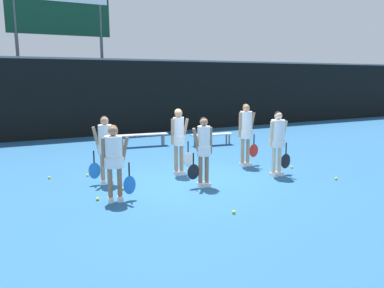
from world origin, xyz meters
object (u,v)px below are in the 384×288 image
at_px(tennis_ball_0, 234,212).
at_px(tennis_ball_3, 97,199).
at_px(scoreboard, 60,24).
at_px(bench_far, 143,136).
at_px(player_2, 278,138).
at_px(tennis_ball_6, 336,179).
at_px(player_5, 246,129).
at_px(tennis_ball_1, 87,175).
at_px(tennis_ball_4, 117,168).
at_px(player_0, 114,157).
at_px(tennis_ball_7, 123,189).
at_px(player_3, 105,145).
at_px(tennis_ball_2, 292,167).
at_px(player_1, 203,147).
at_px(player_4, 179,137).
at_px(bench_courtside, 212,136).
at_px(tennis_ball_5, 49,178).

xyz_separation_m(tennis_ball_0, tennis_ball_3, (-2.14, 1.93, 0.00)).
xyz_separation_m(scoreboard, tennis_ball_3, (-0.84, -10.27, -4.80)).
bearing_deg(bench_far, player_2, -65.92).
bearing_deg(tennis_ball_6, tennis_ball_0, -166.61).
bearing_deg(player_5, tennis_ball_0, -129.36).
distance_m(player_5, tennis_ball_1, 4.56).
bearing_deg(tennis_ball_4, player_0, -105.95).
relative_size(player_5, tennis_ball_7, 26.44).
xyz_separation_m(player_0, player_3, (0.14, 1.38, 0.02)).
relative_size(tennis_ball_1, tennis_ball_3, 0.98).
height_order(player_0, player_2, player_2).
bearing_deg(tennis_ball_0, tennis_ball_1, 116.08).
distance_m(tennis_ball_1, tennis_ball_2, 5.64).
distance_m(tennis_ball_0, tennis_ball_2, 4.14).
distance_m(player_1, player_5, 2.45).
xyz_separation_m(tennis_ball_1, tennis_ball_3, (-0.19, -2.06, 0.00)).
distance_m(player_0, tennis_ball_7, 1.18).
relative_size(tennis_ball_3, tennis_ball_7, 1.02).
bearing_deg(tennis_ball_0, tennis_ball_4, 102.96).
bearing_deg(bench_far, tennis_ball_4, -114.57).
xyz_separation_m(player_4, tennis_ball_3, (-2.43, -1.19, -0.98)).
relative_size(bench_courtside, bench_far, 0.85).
distance_m(player_3, player_5, 4.07).
bearing_deg(player_5, player_1, -150.05).
xyz_separation_m(player_0, tennis_ball_3, (-0.34, 0.19, -0.91)).
bearing_deg(bench_far, tennis_ball_6, -60.17).
height_order(tennis_ball_0, tennis_ball_6, same).
height_order(tennis_ball_2, tennis_ball_4, tennis_ball_2).
xyz_separation_m(player_1, tennis_ball_1, (-2.29, 2.12, -0.91)).
bearing_deg(tennis_ball_7, tennis_ball_3, -145.36).
distance_m(scoreboard, player_2, 11.66).
xyz_separation_m(scoreboard, player_4, (1.59, -9.08, -3.82)).
xyz_separation_m(player_4, tennis_ball_5, (-3.15, 1.06, -0.98)).
relative_size(tennis_ball_1, tennis_ball_6, 0.98).
height_order(tennis_ball_2, tennis_ball_3, same).
distance_m(player_2, tennis_ball_3, 4.77).
xyz_separation_m(player_1, tennis_ball_3, (-2.48, 0.07, -0.91)).
bearing_deg(player_3, tennis_ball_6, -13.57).
bearing_deg(tennis_ball_1, player_5, -10.80).
height_order(player_0, tennis_ball_3, player_0).
bearing_deg(tennis_ball_1, tennis_ball_2, -17.29).
bearing_deg(player_0, tennis_ball_3, 161.87).
height_order(tennis_ball_0, tennis_ball_3, same).
relative_size(player_1, tennis_ball_1, 24.05).
height_order(player_5, tennis_ball_6, player_5).
bearing_deg(tennis_ball_3, player_1, -1.51).
xyz_separation_m(player_0, player_1, (2.14, 0.12, 0.00)).
distance_m(bench_far, tennis_ball_1, 4.38).
bearing_deg(player_3, tennis_ball_1, 118.51).
bearing_deg(tennis_ball_5, player_4, -18.54).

